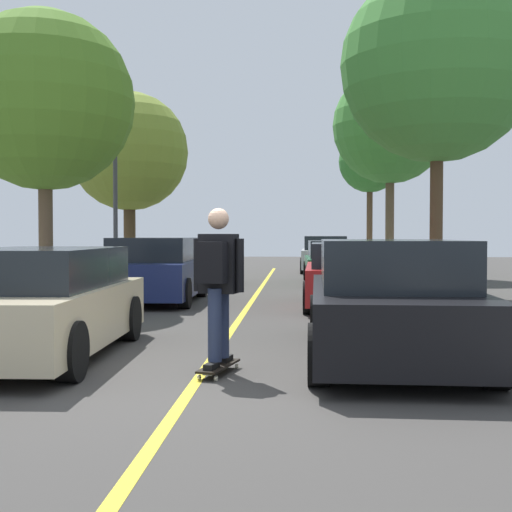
# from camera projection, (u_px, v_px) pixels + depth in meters

# --- Properties ---
(ground) EXTENTS (80.00, 80.00, 0.00)m
(ground) POSITION_uv_depth(u_px,v_px,m) (198.00, 379.00, 7.20)
(ground) COLOR #3D3A38
(center_line) EXTENTS (0.12, 39.20, 0.01)m
(center_line) POSITION_uv_depth(u_px,v_px,m) (234.00, 327.00, 11.19)
(center_line) COLOR gold
(center_line) RESTS_ON ground
(parked_car_left_nearest) EXTENTS (2.00, 4.22, 1.36)m
(parked_car_left_nearest) POSITION_uv_depth(u_px,v_px,m) (38.00, 303.00, 8.46)
(parked_car_left_nearest) COLOR #BCAD89
(parked_car_left_nearest) RESTS_ON ground
(parked_car_left_near) EXTENTS (2.03, 4.13, 1.46)m
(parked_car_left_near) POSITION_uv_depth(u_px,v_px,m) (155.00, 270.00, 15.40)
(parked_car_left_near) COLOR navy
(parked_car_left_near) RESTS_ON ground
(parked_car_left_far) EXTENTS (1.91, 4.09, 1.40)m
(parked_car_left_far) POSITION_uv_depth(u_px,v_px,m) (193.00, 262.00, 20.88)
(parked_car_left_far) COLOR #BCAD89
(parked_car_left_far) RESTS_ON ground
(parked_car_right_nearest) EXTENTS (2.06, 4.68, 1.46)m
(parked_car_right_nearest) POSITION_uv_depth(u_px,v_px,m) (389.00, 300.00, 8.38)
(parked_car_right_nearest) COLOR black
(parked_car_right_nearest) RESTS_ON ground
(parked_car_right_near) EXTENTS (2.06, 4.21, 1.35)m
(parked_car_right_near) POSITION_uv_depth(u_px,v_px,m) (351.00, 275.00, 14.27)
(parked_car_right_near) COLOR maroon
(parked_car_right_near) RESTS_ON ground
(parked_car_right_far) EXTENTS (1.86, 4.44, 1.34)m
(parked_car_right_far) POSITION_uv_depth(u_px,v_px,m) (334.00, 262.00, 21.17)
(parked_car_right_far) COLOR #1E5B33
(parked_car_right_far) RESTS_ON ground
(parked_car_right_farthest) EXTENTS (2.06, 4.19, 1.47)m
(parked_car_right_farthest) POSITION_uv_depth(u_px,v_px,m) (325.00, 255.00, 27.66)
(parked_car_right_farthest) COLOR #B7B7BC
(parked_car_right_farthest) RESTS_ON ground
(street_tree_left_nearest) EXTENTS (3.84, 3.84, 6.18)m
(street_tree_left_nearest) POSITION_uv_depth(u_px,v_px,m) (45.00, 101.00, 14.54)
(street_tree_left_nearest) COLOR brown
(street_tree_left_nearest) RESTS_ON sidewalk_left
(street_tree_left_near) EXTENTS (3.81, 3.81, 5.98)m
(street_tree_left_near) POSITION_uv_depth(u_px,v_px,m) (129.00, 152.00, 21.85)
(street_tree_left_near) COLOR #4C3823
(street_tree_left_near) RESTS_ON sidewalk_left
(street_tree_right_nearest) EXTENTS (4.62, 4.62, 7.74)m
(street_tree_right_nearest) POSITION_uv_depth(u_px,v_px,m) (438.00, 66.00, 16.17)
(street_tree_right_nearest) COLOR #4C3823
(street_tree_right_nearest) RESTS_ON sidewalk_right
(street_tree_right_near) EXTENTS (4.13, 4.13, 7.36)m
(street_tree_right_near) POSITION_uv_depth(u_px,v_px,m) (390.00, 127.00, 24.40)
(street_tree_right_near) COLOR brown
(street_tree_right_near) RESTS_ON sidewalk_right
(street_tree_right_far) EXTENTS (2.86, 2.86, 6.20)m
(street_tree_right_far) POSITION_uv_depth(u_px,v_px,m) (370.00, 162.00, 31.27)
(street_tree_right_far) COLOR #4C3823
(street_tree_right_far) RESTS_ON sidewalk_right
(fire_hydrant) EXTENTS (0.20, 0.20, 0.70)m
(fire_hydrant) POSITION_uv_depth(u_px,v_px,m) (42.00, 291.00, 12.59)
(fire_hydrant) COLOR #B2140F
(fire_hydrant) RESTS_ON sidewalk_left
(streetlamp) EXTENTS (0.36, 0.24, 6.10)m
(streetlamp) POSITION_uv_depth(u_px,v_px,m) (115.00, 159.00, 18.51)
(streetlamp) COLOR #38383D
(streetlamp) RESTS_ON sidewalk_left
(skateboard) EXTENTS (0.41, 0.87, 0.10)m
(skateboard) POSITION_uv_depth(u_px,v_px,m) (219.00, 366.00, 7.43)
(skateboard) COLOR black
(skateboard) RESTS_ON ground
(skateboarder) EXTENTS (0.59, 0.70, 1.71)m
(skateboarder) POSITION_uv_depth(u_px,v_px,m) (217.00, 277.00, 7.37)
(skateboarder) COLOR black
(skateboarder) RESTS_ON skateboard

